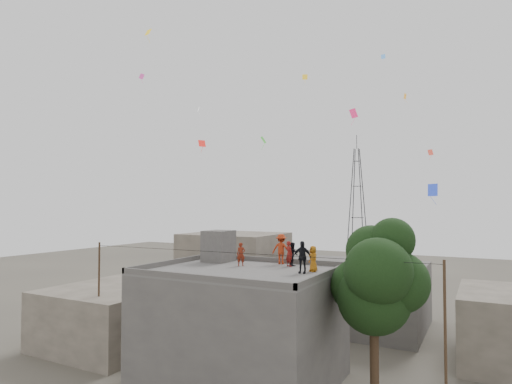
# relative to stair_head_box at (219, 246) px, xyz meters

# --- Properties ---
(ground) EXTENTS (140.00, 140.00, 0.00)m
(ground) POSITION_rel_stair_head_box_xyz_m (3.20, -2.60, -7.10)
(ground) COLOR #433E37
(ground) RESTS_ON ground
(main_building) EXTENTS (10.00, 8.00, 6.10)m
(main_building) POSITION_rel_stair_head_box_xyz_m (3.20, -2.60, -4.05)
(main_building) COLOR #4B4946
(main_building) RESTS_ON ground
(parapet) EXTENTS (10.00, 8.00, 0.30)m
(parapet) POSITION_rel_stair_head_box_xyz_m (3.20, -2.60, -0.85)
(parapet) COLOR #4B4946
(parapet) RESTS_ON main_building
(stair_head_box) EXTENTS (1.60, 1.80, 2.00)m
(stair_head_box) POSITION_rel_stair_head_box_xyz_m (0.00, 0.00, 0.00)
(stair_head_box) COLOR #4B4946
(stair_head_box) RESTS_ON main_building
(neighbor_west) EXTENTS (8.00, 10.00, 4.00)m
(neighbor_west) POSITION_rel_stair_head_box_xyz_m (-7.80, -0.60, -5.10)
(neighbor_west) COLOR #595146
(neighbor_west) RESTS_ON ground
(neighbor_north) EXTENTS (12.00, 9.00, 5.00)m
(neighbor_north) POSITION_rel_stair_head_box_xyz_m (5.20, 11.40, -4.60)
(neighbor_north) COLOR #4B4946
(neighbor_north) RESTS_ON ground
(neighbor_northwest) EXTENTS (9.00, 8.00, 7.00)m
(neighbor_northwest) POSITION_rel_stair_head_box_xyz_m (-6.80, 13.40, -3.60)
(neighbor_northwest) COLOR #595146
(neighbor_northwest) RESTS_ON ground
(tree) EXTENTS (4.90, 4.60, 9.10)m
(tree) POSITION_rel_stair_head_box_xyz_m (10.57, -2.00, -1.00)
(tree) COLOR black
(tree) RESTS_ON ground
(utility_line) EXTENTS (20.12, 0.62, 7.40)m
(utility_line) POSITION_rel_stair_head_box_xyz_m (3.70, -3.85, -3.27)
(utility_line) COLOR black
(utility_line) RESTS_ON ground
(transmission_tower) EXTENTS (2.97, 2.97, 20.01)m
(transmission_tower) POSITION_rel_stair_head_box_xyz_m (-0.80, 37.40, 1.97)
(transmission_tower) COLOR black
(transmission_tower) RESTS_ON ground
(person_red_adult) EXTENTS (0.65, 0.60, 1.50)m
(person_red_adult) POSITION_rel_stair_head_box_xyz_m (4.96, 0.04, -0.25)
(person_red_adult) COLOR maroon
(person_red_adult) RESTS_ON main_building
(person_orange_child) EXTENTS (0.81, 0.79, 1.41)m
(person_orange_child) POSITION_rel_stair_head_box_xyz_m (6.94, -1.20, -0.30)
(person_orange_child) COLOR #B76A14
(person_orange_child) RESTS_ON main_building
(person_dark_child) EXTENTS (0.86, 0.86, 1.41)m
(person_dark_child) POSITION_rel_stair_head_box_xyz_m (5.03, 0.43, -0.29)
(person_dark_child) COLOR black
(person_dark_child) RESTS_ON main_building
(person_dark_adult) EXTENTS (1.05, 0.55, 1.72)m
(person_dark_adult) POSITION_rel_stair_head_box_xyz_m (6.61, -2.01, -0.14)
(person_dark_adult) COLOR black
(person_dark_adult) RESTS_ON main_building
(person_orange_adult) EXTENTS (1.28, 0.83, 1.86)m
(person_orange_adult) POSITION_rel_stair_head_box_xyz_m (4.11, 0.80, -0.07)
(person_orange_adult) COLOR #A72F13
(person_orange_adult) RESTS_ON main_building
(person_red_child) EXTENTS (0.61, 0.57, 1.39)m
(person_red_child) POSITION_rel_stair_head_box_xyz_m (2.33, -1.11, -0.30)
(person_red_child) COLOR maroon
(person_red_child) RESTS_ON main_building
(kites) EXTENTS (21.77, 18.27, 13.00)m
(kites) POSITION_rel_stair_head_box_xyz_m (4.12, 3.59, 9.04)
(kites) COLOR red
(kites) RESTS_ON ground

